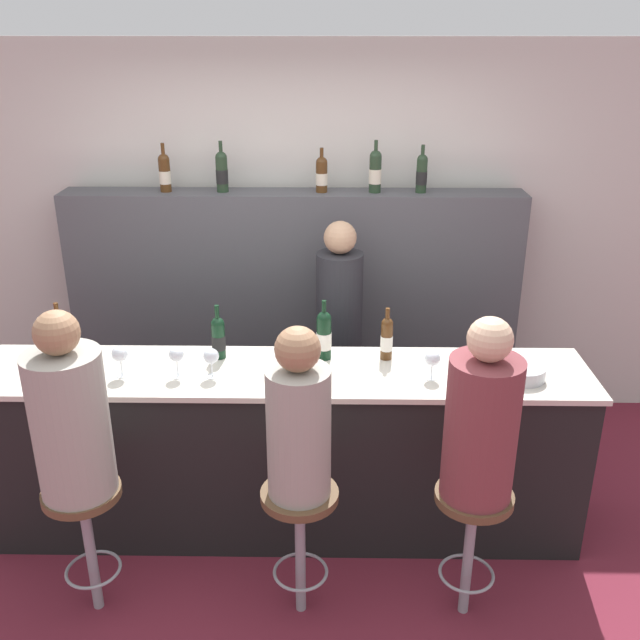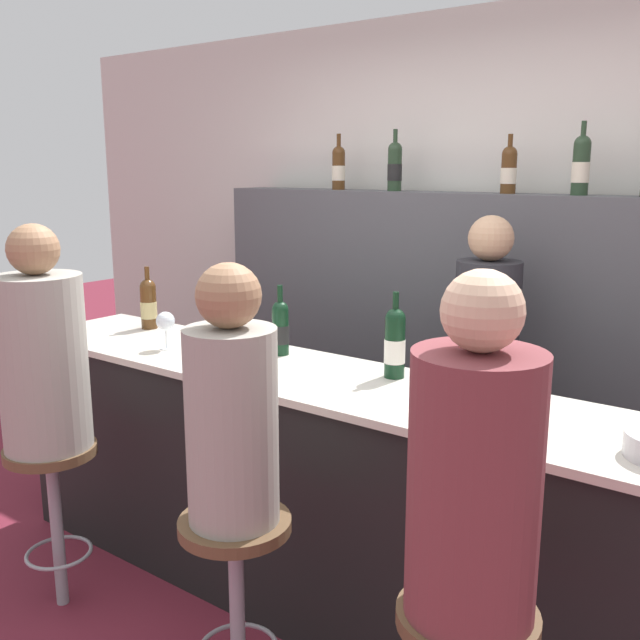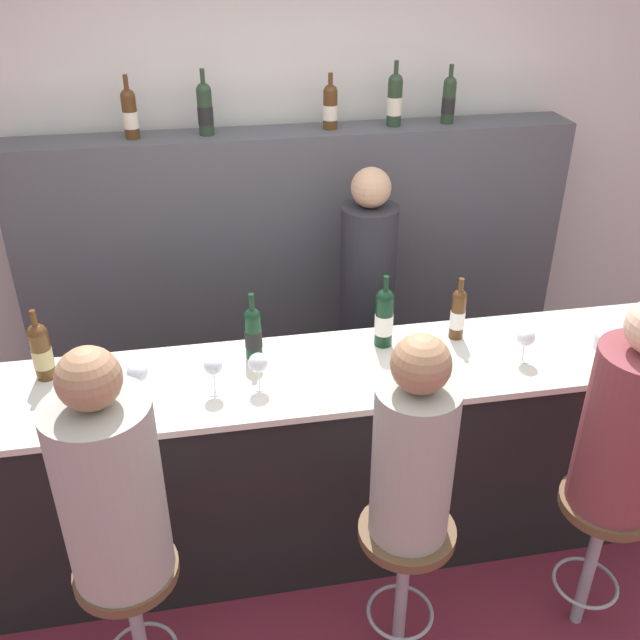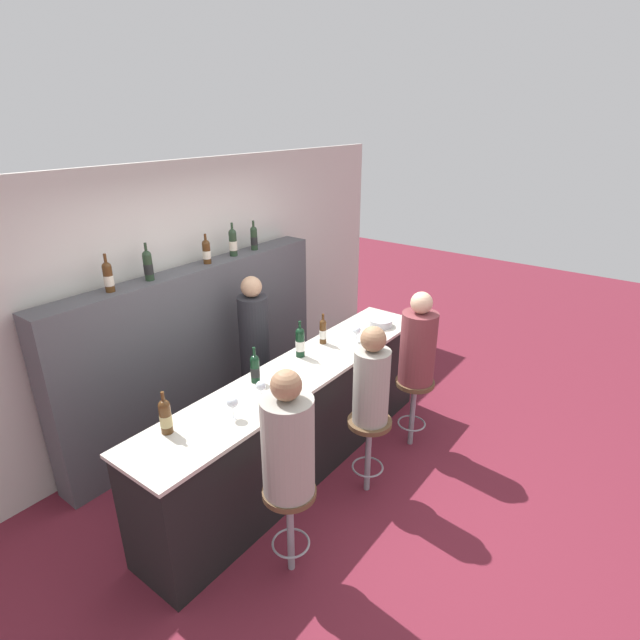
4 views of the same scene
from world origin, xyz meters
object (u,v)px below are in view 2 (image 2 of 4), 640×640
wine_bottle_counter_0 (148,303)px  wine_bottle_backbar_3 (581,165)px  wine_bottle_counter_3 (477,360)px  wine_bottle_backbar_1 (395,166)px  wine_glass_2 (243,339)px  bartender (483,399)px  wine_bottle_backbar_0 (339,167)px  guest_seated_right (475,471)px  wine_bottle_counter_2 (395,342)px  guest_seated_middle (232,410)px  wine_bottle_counter_1 (280,327)px  wine_glass_3 (509,391)px  bar_stool_middle (236,563)px  bar_stool_left (53,482)px  wine_glass_0 (165,322)px  wine_glass_1 (212,332)px  guest_seated_left (42,353)px  wine_bottle_backbar_2 (509,169)px

wine_bottle_counter_0 → wine_bottle_backbar_3: (1.74, 1.10, 0.68)m
wine_bottle_counter_3 → wine_bottle_backbar_1: bearing=132.5°
wine_glass_2 → bartender: (0.66, 0.88, -0.36)m
wine_bottle_backbar_0 → bartender: size_ratio=0.20×
wine_glass_2 → guest_seated_right: size_ratio=0.18×
wine_bottle_backbar_0 → bartender: 1.60m
wine_bottle_counter_2 → guest_seated_middle: (-0.10, -0.80, -0.07)m
wine_bottle_counter_0 → wine_bottle_counter_3: (1.76, 0.00, -0.00)m
bartender → wine_bottle_counter_3: bearing=-69.3°
wine_bottle_counter_1 → wine_glass_3: wine_bottle_counter_1 is taller
wine_bottle_counter_3 → bar_stool_middle: 1.08m
bar_stool_left → wine_bottle_backbar_0: bearing=88.0°
wine_glass_0 → bar_stool_left: wine_glass_0 is taller
wine_glass_1 → wine_bottle_backbar_3: bearing=51.3°
guest_seated_middle → guest_seated_left: bearing=-180.0°
wine_glass_0 → wine_glass_2: (0.47, 0.00, -0.01)m
wine_bottle_counter_3 → guest_seated_left: size_ratio=0.33×
bar_stool_middle → bartender: bartender is taller
wine_bottle_counter_1 → wine_bottle_backbar_0: bearing=113.2°
guest_seated_left → wine_glass_2: bearing=46.5°
guest_seated_left → bar_stool_middle: (1.01, 0.00, -0.54)m
bar_stool_left → bar_stool_middle: size_ratio=1.00×
wine_bottle_counter_3 → guest_seated_middle: (-0.44, -0.80, -0.05)m
wine_bottle_counter_3 → guest_seated_middle: guest_seated_middle is taller
wine_bottle_backbar_3 → guest_seated_right: 2.07m
wine_glass_1 → bar_stool_left: wine_glass_1 is taller
wine_bottle_backbar_1 → bar_stool_middle: (0.57, -1.90, -1.25)m
wine_glass_3 → wine_bottle_counter_2: bearing=157.3°
wine_bottle_counter_1 → wine_glass_2: 0.23m
wine_bottle_backbar_2 → wine_glass_1: wine_bottle_backbar_2 is taller
wine_bottle_counter_1 → wine_bottle_backbar_3: wine_bottle_backbar_3 is taller
wine_glass_2 → wine_glass_1: bearing=-180.0°
bar_stool_left → bartender: 1.89m
bar_stool_middle → guest_seated_right: size_ratio=0.81×
wine_glass_1 → guest_seated_right: size_ratio=0.19×
wine_bottle_backbar_1 → guest_seated_right: 2.45m
wine_glass_1 → wine_glass_3: (1.30, 0.00, -0.01)m
wine_bottle_counter_0 → wine_bottle_backbar_3: wine_bottle_backbar_3 is taller
guest_seated_middle → wine_bottle_counter_1: bearing=120.4°
wine_glass_0 → wine_bottle_backbar_3: bearing=44.5°
wine_bottle_counter_1 → bartender: 1.00m
wine_bottle_backbar_3 → bar_stool_left: bearing=-126.9°
wine_bottle_backbar_1 → wine_glass_2: size_ratio=2.06×
wine_bottle_counter_3 → wine_bottle_backbar_3: size_ratio=0.88×
wine_glass_2 → guest_seated_left: (-0.54, -0.57, -0.02)m
wine_bottle_counter_0 → wine_bottle_counter_1: (0.86, 0.00, -0.01)m
wine_bottle_counter_1 → wine_glass_3: 1.15m
wine_bottle_counter_2 → guest_seated_middle: guest_seated_middle is taller
wine_bottle_backbar_0 → wine_glass_3: (1.60, -1.33, -0.68)m
bar_stool_left → guest_seated_middle: guest_seated_middle is taller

